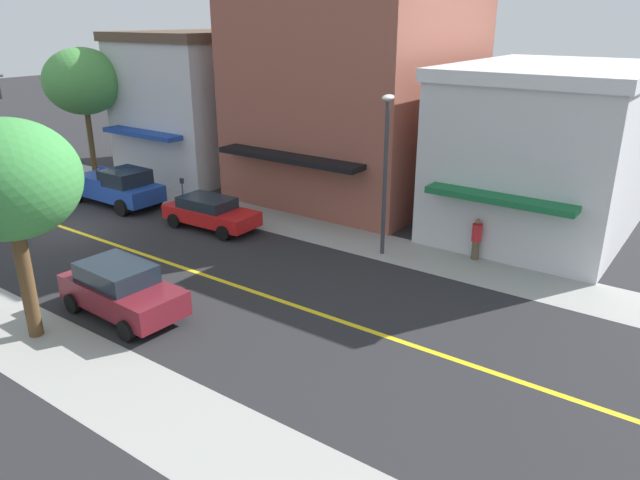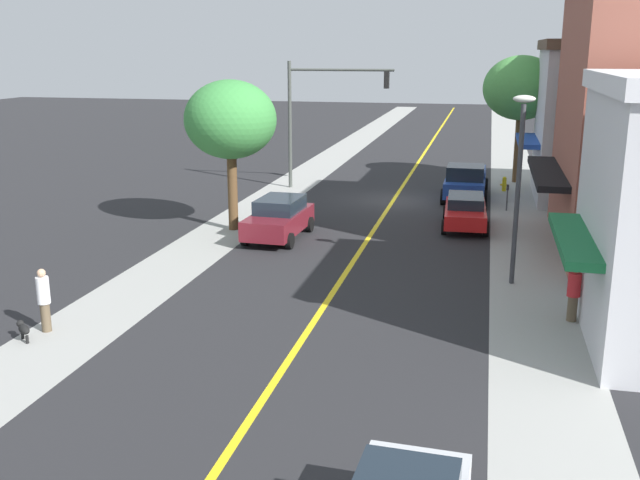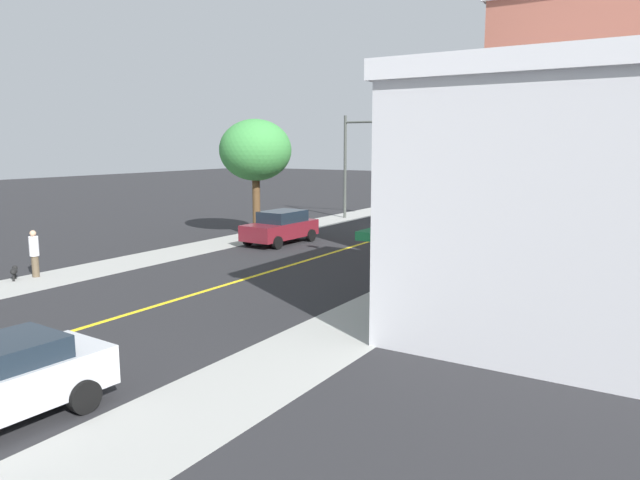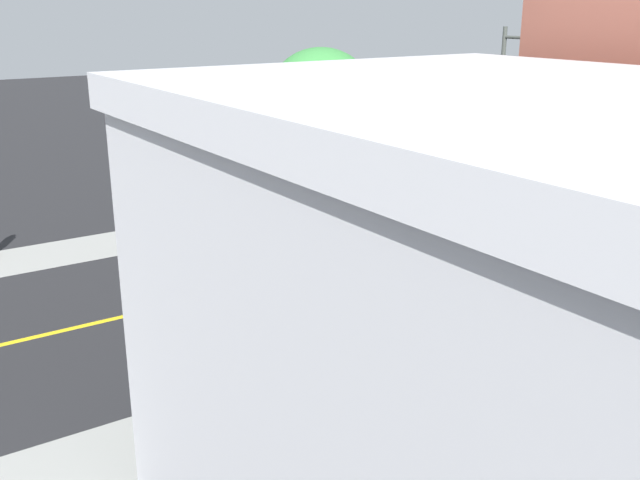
% 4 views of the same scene
% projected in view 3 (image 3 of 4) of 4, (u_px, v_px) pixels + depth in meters
% --- Properties ---
extents(ground_plane, '(140.00, 140.00, 0.00)m').
position_uv_depth(ground_plane, '(413.00, 228.00, 35.82)').
color(ground_plane, '#262628').
extents(sidewalk_left, '(2.70, 126.00, 0.01)m').
position_uv_depth(sidewalk_left, '(519.00, 237.00, 32.56)').
color(sidewalk_left, '#9E9E99').
rests_on(sidewalk_left, ground).
extents(sidewalk_right, '(2.70, 126.00, 0.01)m').
position_uv_depth(sidewalk_right, '(325.00, 221.00, 39.08)').
color(sidewalk_right, '#9E9E99').
rests_on(sidewalk_right, ground).
extents(road_centerline_stripe, '(0.20, 126.00, 0.00)m').
position_uv_depth(road_centerline_stripe, '(413.00, 228.00, 35.82)').
color(road_centerline_stripe, yellow).
rests_on(road_centerline_stripe, ground).
extents(brick_apartment_block, '(11.49, 7.52, 6.99)m').
position_uv_depth(brick_apartment_block, '(625.00, 206.00, 14.67)').
color(brick_apartment_block, silver).
rests_on(brick_apartment_block, ground).
extents(street_tree_left_near, '(3.86, 3.86, 6.36)m').
position_uv_depth(street_tree_left_near, '(255.00, 151.00, 31.70)').
color(street_tree_left_near, brown).
rests_on(street_tree_left_near, ground).
extents(street_tree_right_corner, '(4.28, 4.28, 7.25)m').
position_uv_depth(street_tree_right_corner, '(551.00, 138.00, 37.55)').
color(street_tree_right_corner, brown).
rests_on(street_tree_right_corner, ground).
extents(fire_hydrant, '(0.44, 0.24, 0.81)m').
position_uv_depth(fire_hydrant, '(524.00, 221.00, 36.15)').
color(fire_hydrant, yellow).
rests_on(fire_hydrant, ground).
extents(parking_meter, '(0.12, 0.18, 1.28)m').
position_uv_depth(parking_meter, '(503.00, 223.00, 31.73)').
color(parking_meter, '#4C4C51').
rests_on(parking_meter, ground).
extents(traffic_light_mast, '(5.84, 0.32, 6.95)m').
position_uv_depth(traffic_light_mast, '(368.00, 150.00, 39.43)').
color(traffic_light_mast, '#474C47').
rests_on(traffic_light_mast, ground).
extents(street_lamp, '(0.70, 0.36, 6.18)m').
position_uv_depth(street_lamp, '(421.00, 177.00, 21.60)').
color(street_lamp, '#38383D').
rests_on(street_lamp, ground).
extents(red_sedan_left_curb, '(2.08, 4.46, 1.39)m').
position_uv_depth(red_sedan_left_curb, '(445.00, 231.00, 29.48)').
color(red_sedan_left_curb, red).
rests_on(red_sedan_left_curb, ground).
extents(maroon_sedan_right_curb, '(2.20, 4.37, 1.67)m').
position_uv_depth(maroon_sedan_right_curb, '(281.00, 227.00, 30.24)').
color(maroon_sedan_right_curb, maroon).
rests_on(maroon_sedan_right_curb, ground).
extents(blue_pickup_truck, '(2.30, 5.43, 1.88)m').
position_uv_depth(blue_pickup_truck, '(479.00, 215.00, 34.83)').
color(blue_pickup_truck, '#1E429E').
rests_on(blue_pickup_truck, ground).
extents(pedestrian_red_shirt, '(0.38, 0.38, 1.65)m').
position_uv_depth(pedestrian_red_shirt, '(427.00, 278.00, 18.57)').
color(pedestrian_red_shirt, brown).
rests_on(pedestrian_red_shirt, ground).
extents(pedestrian_white_shirt, '(0.35, 0.35, 1.80)m').
position_uv_depth(pedestrian_white_shirt, '(34.00, 252.00, 22.53)').
color(pedestrian_white_shirt, brown).
rests_on(pedestrian_white_shirt, ground).
extents(small_dog, '(0.62, 0.55, 0.51)m').
position_uv_depth(small_dog, '(14.00, 271.00, 22.11)').
color(small_dog, black).
rests_on(small_dog, ground).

